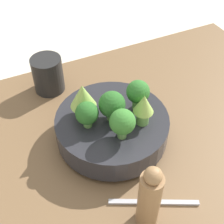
{
  "coord_description": "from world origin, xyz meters",
  "views": [
    {
      "loc": [
        -0.22,
        -0.42,
        0.63
      ],
      "look_at": [
        -0.01,
        0.03,
        0.13
      ],
      "focal_mm": 50.0,
      "sensor_mm": 36.0,
      "label": 1
    }
  ],
  "objects": [
    {
      "name": "table",
      "position": [
        0.0,
        0.0,
        0.02
      ],
      "size": [
        1.16,
        0.76,
        0.04
      ],
      "color": "brown",
      "rests_on": "ground_plane"
    },
    {
      "name": "romanesco_piece_far",
      "position": [
        -0.06,
        0.07,
        0.17
      ],
      "size": [
        0.06,
        0.06,
        0.09
      ],
      "color": "#6BA34C",
      "rests_on": "bowl"
    },
    {
      "name": "cup",
      "position": [
        -0.09,
        0.28,
        0.09
      ],
      "size": [
        0.08,
        0.08,
        0.1
      ],
      "color": "black",
      "rests_on": "table"
    },
    {
      "name": "pepper_mill",
      "position": [
        -0.04,
        -0.19,
        0.12
      ],
      "size": [
        0.04,
        0.04,
        0.17
      ],
      "color": "#997047",
      "rests_on": "table"
    },
    {
      "name": "broccoli_floret_right",
      "position": [
        0.06,
        0.04,
        0.16
      ],
      "size": [
        0.05,
        0.05,
        0.08
      ],
      "color": "#6BA34C",
      "rests_on": "bowl"
    },
    {
      "name": "broccoli_floret_left",
      "position": [
        -0.07,
        0.03,
        0.15
      ],
      "size": [
        0.05,
        0.05,
        0.06
      ],
      "color": "#6BA34C",
      "rests_on": "bowl"
    },
    {
      "name": "romanesco_piece_near",
      "position": [
        0.05,
        -0.01,
        0.16
      ],
      "size": [
        0.05,
        0.05,
        0.08
      ],
      "color": "#6BA34C",
      "rests_on": "bowl"
    },
    {
      "name": "ground_plane",
      "position": [
        0.0,
        0.0,
        0.0
      ],
      "size": [
        6.0,
        6.0,
        0.0
      ],
      "primitive_type": "plane",
      "color": "beige"
    },
    {
      "name": "fork",
      "position": [
        -0.01,
        -0.16,
        0.04
      ],
      "size": [
        0.17,
        0.09,
        0.01
      ],
      "color": "#B2B2B7",
      "rests_on": "table"
    },
    {
      "name": "bowl",
      "position": [
        -0.01,
        0.03,
        0.08
      ],
      "size": [
        0.27,
        0.27,
        0.07
      ],
      "color": "#28282D",
      "rests_on": "table"
    },
    {
      "name": "broccoli_floret_front",
      "position": [
        -0.01,
        -0.03,
        0.15
      ],
      "size": [
        0.06,
        0.06,
        0.07
      ],
      "color": "#609347",
      "rests_on": "bowl"
    },
    {
      "name": "broccoli_floret_center",
      "position": [
        -0.01,
        0.03,
        0.15
      ],
      "size": [
        0.06,
        0.06,
        0.07
      ],
      "color": "#6BA34C",
      "rests_on": "bowl"
    }
  ]
}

